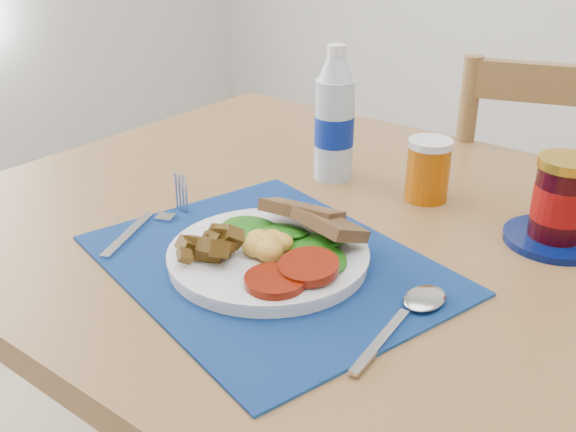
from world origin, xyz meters
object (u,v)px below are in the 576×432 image
Objects in this scene: chair_far at (546,218)px; water_bottle at (334,121)px; jam_on_saucer at (560,206)px; juice_glass at (428,172)px; breakfast_plate at (263,251)px.

water_bottle is (-0.22, -0.47, 0.28)m from chair_far.
chair_far is 0.59m from water_bottle.
jam_on_saucer is at bearing 87.65° from chair_far.
juice_glass is 0.67× the size of jam_on_saucer.
juice_glass is (-0.06, -0.45, 0.23)m from chair_far.
breakfast_plate is 0.32m from water_bottle.
water_bottle is at bearing 107.26° from breakfast_plate.
juice_glass is (0.06, 0.31, 0.02)m from breakfast_plate.
chair_far reaches higher than water_bottle.
juice_glass is (0.16, 0.02, -0.05)m from water_bottle.
chair_far is 0.51m from juice_glass.
water_bottle reaches higher than juice_glass.
water_bottle reaches higher than jam_on_saucer.
chair_far is 5.08× the size of water_bottle.
chair_far is at bearing 82.40° from juice_glass.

